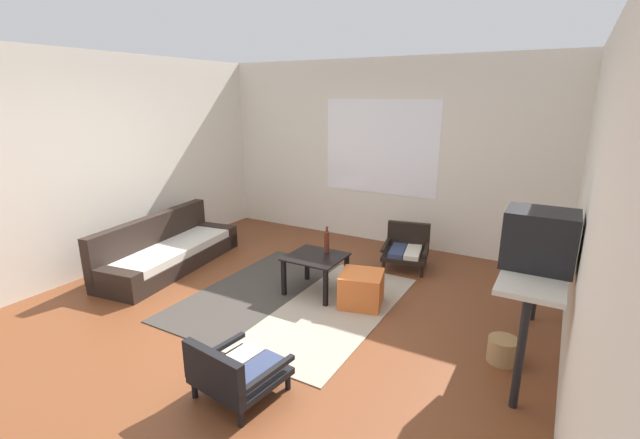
{
  "coord_description": "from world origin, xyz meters",
  "views": [
    {
      "loc": [
        2.43,
        -3.02,
        2.18
      ],
      "look_at": [
        0.28,
        0.73,
        0.94
      ],
      "focal_mm": 24.37,
      "sensor_mm": 36.0,
      "label": 1
    }
  ],
  "objects": [
    {
      "name": "armchair_by_window",
      "position": [
        0.74,
        2.2,
        0.26
      ],
      "size": [
        0.66,
        0.67,
        0.55
      ],
      "color": "black",
      "rests_on": "ground"
    },
    {
      "name": "area_rug",
      "position": [
        -0.01,
        0.63,
        0.01
      ],
      "size": [
        2.07,
        2.35,
        0.01
      ],
      "color": "#38332D",
      "rests_on": "ground"
    },
    {
      "name": "side_wall_left",
      "position": [
        -2.66,
        0.3,
        1.35
      ],
      "size": [
        0.12,
        6.6,
        2.7
      ],
      "primitive_type": "cube",
      "color": "silver",
      "rests_on": "ground"
    },
    {
      "name": "couch",
      "position": [
        -1.97,
        0.62,
        0.21
      ],
      "size": [
        0.98,
        2.14,
        0.67
      ],
      "color": "black",
      "rests_on": "ground"
    },
    {
      "name": "ground_plane",
      "position": [
        0.0,
        0.0,
        0.0
      ],
      "size": [
        7.8,
        7.8,
        0.0
      ],
      "primitive_type": "plane",
      "color": "brown"
    },
    {
      "name": "clay_vase",
      "position": [
        2.32,
        1.18,
        1.01
      ],
      "size": [
        0.2,
        0.2,
        0.32
      ],
      "color": "#A87047",
      "rests_on": "console_shelf"
    },
    {
      "name": "armchair_striped_foreground",
      "position": [
        0.51,
        -0.94,
        0.22
      ],
      "size": [
        0.64,
        0.64,
        0.49
      ],
      "color": "black",
      "rests_on": "ground"
    },
    {
      "name": "console_shelf",
      "position": [
        2.32,
        0.73,
        0.8
      ],
      "size": [
        0.45,
        1.59,
        0.9
      ],
      "color": "beige",
      "rests_on": "ground"
    },
    {
      "name": "ottoman_orange",
      "position": [
        0.7,
        0.89,
        0.18
      ],
      "size": [
        0.53,
        0.53,
        0.37
      ],
      "primitive_type": "cube",
      "rotation": [
        0.0,
        0.0,
        0.25
      ],
      "color": "#D1662D",
      "rests_on": "ground"
    },
    {
      "name": "coffee_table",
      "position": [
        0.12,
        0.92,
        0.36
      ],
      "size": [
        0.62,
        0.58,
        0.45
      ],
      "color": "black",
      "rests_on": "ground"
    },
    {
      "name": "crt_television",
      "position": [
        2.32,
        0.55,
        1.12
      ],
      "size": [
        0.51,
        0.41,
        0.45
      ],
      "color": "black",
      "rests_on": "console_shelf"
    },
    {
      "name": "far_wall_with_window",
      "position": [
        0.0,
        3.06,
        1.35
      ],
      "size": [
        5.6,
        0.13,
        2.7
      ],
      "color": "silver",
      "rests_on": "ground"
    },
    {
      "name": "glass_bottle",
      "position": [
        0.17,
        1.09,
        0.58
      ],
      "size": [
        0.06,
        0.06,
        0.31
      ],
      "color": "#5B2319",
      "rests_on": "coffee_table"
    },
    {
      "name": "wicker_basket",
      "position": [
        2.17,
        0.54,
        0.11
      ],
      "size": [
        0.25,
        0.25,
        0.21
      ],
      "primitive_type": "cylinder",
      "color": "#9E7A4C",
      "rests_on": "ground"
    },
    {
      "name": "side_wall_right",
      "position": [
        2.66,
        0.3,
        1.35
      ],
      "size": [
        0.12,
        6.6,
        2.7
      ],
      "primitive_type": "cube",
      "color": "silver",
      "rests_on": "ground"
    }
  ]
}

